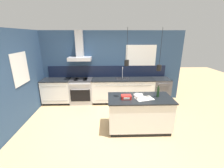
{
  "coord_description": "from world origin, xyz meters",
  "views": [
    {
      "loc": [
        -0.0,
        -3.56,
        2.42
      ],
      "look_at": [
        0.13,
        0.66,
        1.05
      ],
      "focal_mm": 24.0,
      "sensor_mm": 36.0,
      "label": 1
    }
  ],
  "objects": [
    {
      "name": "ground_plane",
      "position": [
        0.0,
        0.0,
        0.0
      ],
      "size": [
        16.0,
        16.0,
        0.0
      ],
      "primitive_type": "plane",
      "color": "tan",
      "rests_on": "ground"
    },
    {
      "name": "bottle_on_island",
      "position": [
        1.3,
        -0.01,
        1.04
      ],
      "size": [
        0.07,
        0.07,
        0.32
      ],
      "color": "#193319",
      "rests_on": "kitchen_island"
    },
    {
      "name": "dishwasher",
      "position": [
        2.0,
        1.69,
        0.46
      ],
      "size": [
        0.61,
        0.65,
        0.91
      ],
      "color": "#4C4C51",
      "rests_on": "ground_plane"
    },
    {
      "name": "counter_run_left",
      "position": [
        -1.87,
        1.69,
        0.46
      ],
      "size": [
        1.01,
        0.64,
        0.91
      ],
      "color": "black",
      "rests_on": "ground_plane"
    },
    {
      "name": "wall_back",
      "position": [
        -0.06,
        2.0,
        1.35
      ],
      "size": [
        5.6,
        2.2,
        2.6
      ],
      "color": "navy",
      "rests_on": "ground_plane"
    },
    {
      "name": "kitchen_island",
      "position": [
        0.83,
        -0.06,
        0.46
      ],
      "size": [
        1.64,
        0.82,
        0.91
      ],
      "color": "black",
      "rests_on": "ground_plane"
    },
    {
      "name": "oven_range",
      "position": [
        -0.96,
        1.69,
        0.46
      ],
      "size": [
        0.81,
        0.66,
        0.91
      ],
      "color": "#B5B5BA",
      "rests_on": "ground_plane"
    },
    {
      "name": "paper_pile",
      "position": [
        0.92,
        -0.12,
        0.91
      ],
      "size": [
        0.49,
        0.39,
        0.01
      ],
      "color": "silver",
      "rests_on": "kitchen_island"
    },
    {
      "name": "red_supply_box",
      "position": [
        0.47,
        -0.12,
        0.96
      ],
      "size": [
        0.25,
        0.18,
        0.1
      ],
      "color": "red",
      "rests_on": "kitchen_island"
    },
    {
      "name": "wall_left",
      "position": [
        -2.43,
        0.7,
        1.3
      ],
      "size": [
        0.08,
        3.8,
        2.6
      ],
      "color": "navy",
      "rests_on": "ground_plane"
    },
    {
      "name": "book_stack",
      "position": [
        0.81,
        -0.04,
        0.94
      ],
      "size": [
        0.27,
        0.35,
        0.07
      ],
      "color": "silver",
      "rests_on": "kitchen_island"
    },
    {
      "name": "counter_run_sink",
      "position": [
        0.57,
        1.69,
        0.46
      ],
      "size": [
        2.27,
        0.64,
        1.32
      ],
      "color": "black",
      "rests_on": "ground_plane"
    }
  ]
}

